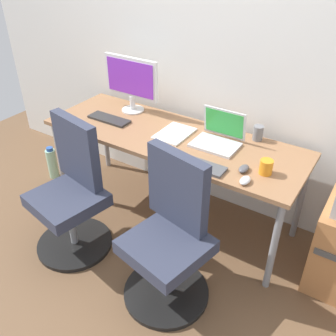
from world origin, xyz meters
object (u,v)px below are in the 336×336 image
(office_chair_left, at_px, (72,194))
(desktop_monitor, at_px, (131,81))
(open_laptop, at_px, (219,136))
(coffee_mug, at_px, (266,167))
(office_chair_right, at_px, (170,238))
(water_bottle_on_floor, at_px, (52,163))

(office_chair_left, xyz_separation_m, desktop_monitor, (-0.08, 0.82, 0.54))
(open_laptop, distance_m, coffee_mug, 0.44)
(open_laptop, xyz_separation_m, coffee_mug, (0.40, -0.18, -0.01))
(office_chair_left, distance_m, office_chair_right, 0.80)
(office_chair_right, distance_m, open_laptop, 0.79)
(office_chair_left, xyz_separation_m, coffee_mug, (1.15, 0.52, 0.34))
(office_chair_left, relative_size, office_chair_right, 1.00)
(water_bottle_on_floor, bearing_deg, office_chair_right, -16.86)
(office_chair_left, bearing_deg, coffee_mug, 24.57)
(office_chair_right, bearing_deg, open_laptop, 94.75)
(coffee_mug, bearing_deg, office_chair_right, -123.43)
(desktop_monitor, bearing_deg, office_chair_left, -84.36)
(office_chair_left, height_order, coffee_mug, office_chair_left)
(desktop_monitor, height_order, coffee_mug, desktop_monitor)
(office_chair_left, relative_size, desktop_monitor, 1.96)
(office_chair_left, xyz_separation_m, open_laptop, (0.74, 0.71, 0.35))
(office_chair_left, relative_size, water_bottle_on_floor, 3.03)
(office_chair_right, xyz_separation_m, coffee_mug, (0.35, 0.52, 0.34))
(office_chair_right, xyz_separation_m, desktop_monitor, (-0.88, 0.82, 0.54))
(desktop_monitor, relative_size, open_laptop, 1.55)
(office_chair_left, relative_size, open_laptop, 3.03)
(office_chair_left, distance_m, water_bottle_on_floor, 0.97)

